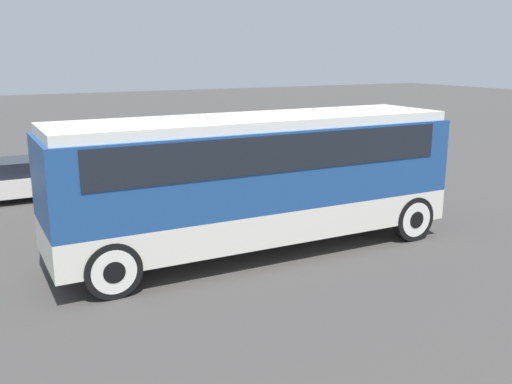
{
  "coord_description": "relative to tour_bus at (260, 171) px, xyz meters",
  "views": [
    {
      "loc": [
        -6.12,
        -11.71,
        4.7
      ],
      "look_at": [
        0.0,
        0.0,
        1.47
      ],
      "focal_mm": 40.0,
      "sensor_mm": 36.0,
      "label": 1
    }
  ],
  "objects": [
    {
      "name": "tour_bus",
      "position": [
        0.0,
        0.0,
        0.0
      ],
      "size": [
        9.75,
        2.6,
        3.28
      ],
      "color": "silver",
      "rests_on": "ground_plane"
    },
    {
      "name": "parked_car_near",
      "position": [
        0.85,
        4.86,
        -1.22
      ],
      "size": [
        4.31,
        1.9,
        1.53
      ],
      "color": "black",
      "rests_on": "ground_plane"
    },
    {
      "name": "parked_car_mid",
      "position": [
        3.59,
        9.1,
        -1.28
      ],
      "size": [
        4.64,
        1.92,
        1.39
      ],
      "color": "#BCBCC1",
      "rests_on": "ground_plane"
    },
    {
      "name": "ground_plane",
      "position": [
        -0.1,
        0.0,
        -1.98
      ],
      "size": [
        120.0,
        120.0,
        0.0
      ],
      "primitive_type": "plane",
      "color": "#423F3D"
    },
    {
      "name": "parked_car_far",
      "position": [
        -4.41,
        8.15,
        -1.32
      ],
      "size": [
        4.54,
        1.97,
        1.32
      ],
      "color": "silver",
      "rests_on": "ground_plane"
    }
  ]
}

